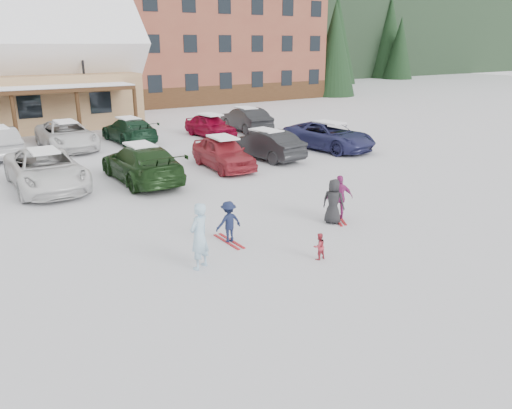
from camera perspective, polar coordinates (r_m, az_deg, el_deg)
ground at (r=14.32m, az=1.14°, el=-5.06°), size 160.00×160.00×0.00m
alpine_hotel at (r=53.59m, az=-9.25°, el=21.05°), size 31.48×14.01×21.48m
lamp_post at (r=36.36m, az=-19.07°, el=13.95°), size 0.50×0.25×6.44m
conifer_1 at (r=56.90m, az=9.01°, el=18.48°), size 4.84×4.84×11.22m
conifer_3 at (r=56.55m, az=-19.66°, el=16.55°), size 3.96×3.96×9.18m
conifer_4 at (r=70.37m, az=3.72°, el=18.77°), size 5.06×5.06×11.73m
adult_skier at (r=12.88m, az=-6.51°, el=-3.62°), size 0.77×0.67×1.78m
toddler_red at (r=13.61m, az=7.22°, el=-4.77°), size 0.37×0.29×0.75m
child_navy at (r=14.59m, az=-3.15°, el=-2.00°), size 0.82×0.49×1.25m
skis_child_navy at (r=14.81m, az=-3.11°, el=-4.22°), size 0.24×1.41×0.03m
child_magenta at (r=16.67m, az=9.53°, el=0.80°), size 0.95×0.73×1.50m
skis_child_magenta at (r=16.90m, az=9.41°, el=-1.58°), size 0.82×1.34×0.03m
bystander_dark at (r=16.25m, az=8.84°, el=0.35°), size 0.78×0.86×1.48m
parked_car_2 at (r=21.68m, az=-22.88°, el=3.71°), size 2.58×5.59×1.55m
parked_car_3 at (r=21.54m, az=-12.95°, el=4.62°), size 2.21×5.43×1.57m
parked_car_4 at (r=23.35m, az=-3.78°, el=5.93°), size 1.99×4.40×1.47m
parked_car_5 at (r=25.26m, az=1.16°, el=6.88°), size 2.13×4.58×1.45m
parked_car_6 at (r=27.84m, az=8.30°, el=7.78°), size 3.32×5.70×1.49m
parked_car_10 at (r=29.55m, az=-20.82°, el=7.42°), size 2.60×5.51×1.52m
parked_car_11 at (r=30.53m, az=-14.30°, el=8.24°), size 2.26×5.00×1.42m
parked_car_12 at (r=31.50m, az=-5.25°, el=8.98°), size 2.07×4.22×1.39m
parked_car_13 at (r=33.33m, az=-1.16°, el=9.69°), size 1.91×4.78×1.55m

